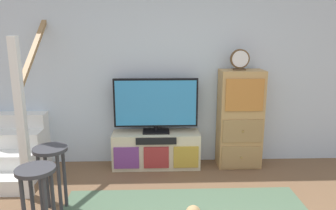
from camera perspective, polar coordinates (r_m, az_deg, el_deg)
The scene contains 8 objects.
back_wall at distance 4.51m, azimuth 1.64°, elevation 6.64°, with size 6.40×0.12×2.70m, color silver.
media_console at distance 4.50m, azimuth -2.09°, elevation -7.90°, with size 1.19×0.38×0.49m.
television at distance 4.33m, azimuth -2.16°, elevation 0.16°, with size 1.13×0.22×0.74m.
side_cabinet at distance 4.52m, azimuth 12.56°, elevation -2.46°, with size 0.58×0.38×1.34m.
desk_clock at distance 4.35m, azimuth 12.55°, elevation 7.81°, with size 0.25×0.08×0.28m.
staircase at distance 4.87m, azimuth -25.64°, elevation -6.01°, with size 1.00×1.36×2.20m.
bar_stool_near at distance 3.12m, azimuth -22.09°, elevation -13.27°, with size 0.34×0.34×0.70m.
bar_stool_far at distance 3.52m, azimuth -19.88°, elevation -9.87°, with size 0.34×0.34×0.71m.
Camera 1 is at (-0.29, -2.01, 1.86)m, focal length 34.55 mm.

